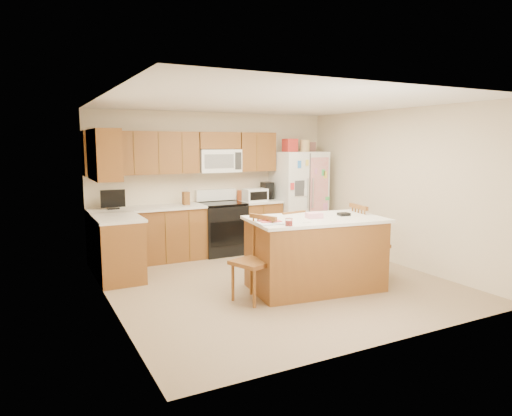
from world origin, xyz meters
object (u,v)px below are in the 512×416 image
windsor_chair_left (254,261)px  windsor_chair_back (287,246)px  stove (222,227)px  refrigerator (298,198)px  windsor_chair_right (367,243)px  island (315,253)px

windsor_chair_left → windsor_chair_back: bearing=36.9°
stove → refrigerator: refrigerator is taller
windsor_chair_left → windsor_chair_right: windsor_chair_right is taller
stove → island: bearing=-82.3°
stove → island: (0.33, -2.42, 0.02)m
island → windsor_chair_left: 0.95m
windsor_chair_left → windsor_chair_back: (0.88, 0.66, -0.03)m
island → windsor_chair_back: bearing=96.4°
island → refrigerator: bearing=62.2°
island → windsor_chair_left: windsor_chair_left is taller
refrigerator → windsor_chair_back: (-1.31, -1.74, -0.45)m
stove → windsor_chair_right: (1.28, -2.36, 0.04)m
refrigerator → island: bearing=-117.8°
windsor_chair_back → windsor_chair_right: (1.02, -0.56, 0.04)m
windsor_chair_right → windsor_chair_left: bearing=-177.0°
island → windsor_chair_back: (-0.07, 0.61, -0.02)m
refrigerator → windsor_chair_right: bearing=-97.2°
windsor_chair_back → windsor_chair_left: bearing=-143.1°
island → stove: bearing=97.7°
refrigerator → windsor_chair_left: 3.28m
stove → windsor_chair_left: stove is taller
refrigerator → windsor_chair_back: 2.23m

